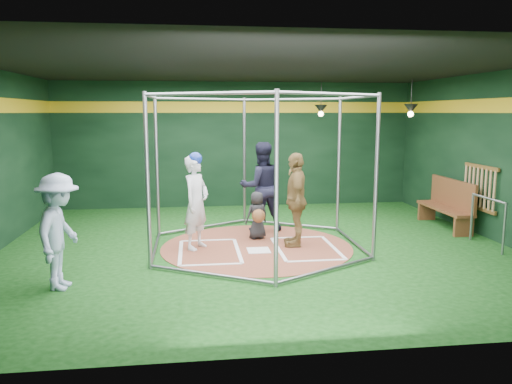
{
  "coord_description": "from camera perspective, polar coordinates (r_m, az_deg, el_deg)",
  "views": [
    {
      "loc": [
        -1.24,
        -9.57,
        2.66
      ],
      "look_at": [
        0.0,
        0.1,
        1.1
      ],
      "focal_mm": 35.0,
      "sensor_mm": 36.0,
      "label": 1
    }
  ],
  "objects": [
    {
      "name": "clay_disc",
      "position": [
        10.01,
        0.07,
        -6.28
      ],
      "size": [
        3.8,
        3.8,
        0.01
      ],
      "primitive_type": "cylinder",
      "color": "brown",
      "rests_on": "ground"
    },
    {
      "name": "batter_figure",
      "position": [
        9.76,
        -6.86,
        -1.05
      ],
      "size": [
        0.73,
        0.8,
        1.9
      ],
      "color": "silver",
      "rests_on": "clay_disc"
    },
    {
      "name": "batter_box_right",
      "position": [
        9.94,
        5.73,
        -6.39
      ],
      "size": [
        1.17,
        1.77,
        0.01
      ],
      "color": "white",
      "rests_on": "clay_disc"
    },
    {
      "name": "batting_cage",
      "position": [
        9.72,
        0.07,
        2.24
      ],
      "size": [
        4.05,
        4.67,
        3.0
      ],
      "color": "gray",
      "rests_on": "ground"
    },
    {
      "name": "dugout_bench",
      "position": [
        12.4,
        21.12,
        -1.19
      ],
      "size": [
        0.45,
        1.94,
        1.13
      ],
      "color": "brown",
      "rests_on": "ground"
    },
    {
      "name": "batter_box_left",
      "position": [
        9.7,
        -5.35,
        -6.77
      ],
      "size": [
        1.17,
        1.77,
        0.01
      ],
      "color": "white",
      "rests_on": "clay_disc"
    },
    {
      "name": "home_plate",
      "position": [
        9.72,
        0.3,
        -6.68
      ],
      "size": [
        0.43,
        0.43,
        0.01
      ],
      "primitive_type": "cube",
      "color": "white",
      "rests_on": "clay_disc"
    },
    {
      "name": "umpire",
      "position": [
        11.17,
        0.6,
        0.61
      ],
      "size": [
        1.06,
        0.87,
        2.0
      ],
      "primitive_type": "imported",
      "rotation": [
        0.0,
        0.0,
        3.27
      ],
      "color": "black",
      "rests_on": "clay_disc"
    },
    {
      "name": "visitor_leopard",
      "position": [
        9.95,
        4.57,
        -0.86
      ],
      "size": [
        0.61,
        1.15,
        1.87
      ],
      "primitive_type": "imported",
      "rotation": [
        0.0,
        0.0,
        -1.72
      ],
      "color": "#A68447",
      "rests_on": "clay_disc"
    },
    {
      "name": "steel_railing",
      "position": [
        10.9,
        24.97,
        -2.29
      ],
      "size": [
        0.05,
        1.16,
        1.0
      ],
      "color": "gray",
      "rests_on": "ground"
    },
    {
      "name": "bat_rack",
      "position": [
        11.84,
        24.18,
        0.47
      ],
      "size": [
        0.07,
        1.25,
        0.98
      ],
      "color": "brown",
      "rests_on": "room_shell"
    },
    {
      "name": "bystander_blue",
      "position": [
        8.09,
        -21.58,
        -4.24
      ],
      "size": [
        0.78,
        1.21,
        1.77
      ],
      "primitive_type": "imported",
      "rotation": [
        0.0,
        0.0,
        1.46
      ],
      "color": "#9FB3D2",
      "rests_on": "ground"
    },
    {
      "name": "catcher_figure",
      "position": [
        10.5,
        0.13,
        -2.67
      ],
      "size": [
        0.57,
        0.62,
        1.01
      ],
      "color": "black",
      "rests_on": "clay_disc"
    },
    {
      "name": "pendant_lamp_near",
      "position": [
        13.62,
        7.43,
        9.36
      ],
      "size": [
        0.34,
        0.34,
        0.9
      ],
      "color": "black",
      "rests_on": "room_shell"
    },
    {
      "name": "room_shell",
      "position": [
        9.7,
        0.07,
        3.73
      ],
      "size": [
        10.1,
        9.1,
        3.53
      ],
      "color": "#0C350C",
      "rests_on": "ground"
    },
    {
      "name": "pendant_lamp_far",
      "position": [
        12.71,
        17.28,
        9.05
      ],
      "size": [
        0.34,
        0.34,
        0.9
      ],
      "color": "black",
      "rests_on": "room_shell"
    }
  ]
}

